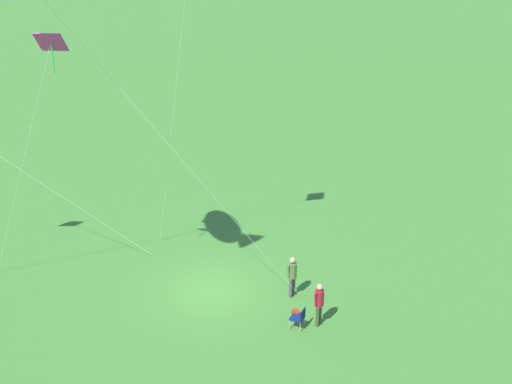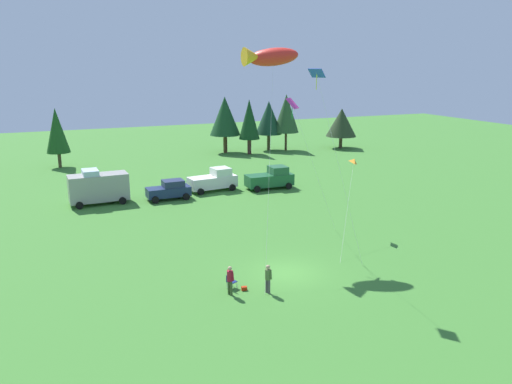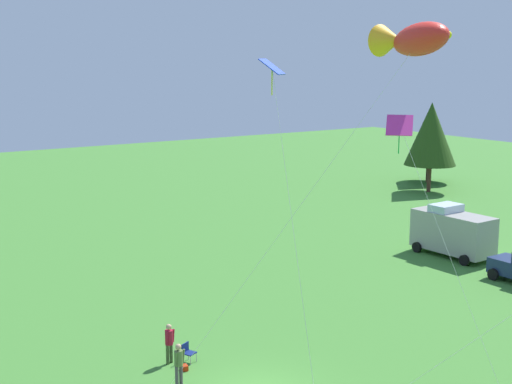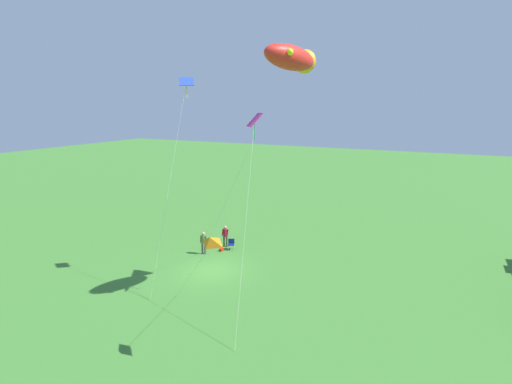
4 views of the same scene
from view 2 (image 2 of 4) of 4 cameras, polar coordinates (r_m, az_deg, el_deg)
The scene contains 14 objects.
ground_plane at distance 32.31m, azimuth 3.59°, elevation -9.16°, with size 160.00×160.00×0.00m, color #3D7B2E.
person_kite_flyer at distance 29.18m, azimuth 1.38°, elevation -9.64°, with size 0.42×0.55×1.74m.
folding_chair at distance 29.92m, azimuth -2.90°, elevation -10.14°, with size 0.64×0.64×0.82m.
person_spectator at distance 29.01m, azimuth -2.99°, elevation -9.80°, with size 0.44×0.55×1.74m.
backpack_on_grass at distance 29.88m, azimuth -1.36°, elevation -10.96°, with size 0.32×0.22×0.22m, color #B32A0C.
van_motorhome_grey at distance 49.41m, azimuth -17.58°, elevation 0.57°, with size 5.47×2.75×3.34m.
car_navy_hatch at distance 49.52m, azimuth -9.86°, elevation 0.25°, with size 4.23×2.26×1.89m.
truck_white_pickup at distance 52.37m, azimuth -4.84°, elevation 1.36°, with size 5.20×2.89×2.34m.
truck_green_flatbed at distance 53.07m, azimuth 1.70°, elevation 1.58°, with size 5.04×2.48×2.34m.
treeline_distant at distance 68.96m, azimuth -12.73°, elevation 7.57°, with size 64.19×10.49×8.67m.
kite_large_fish at distance 35.77m, azimuth 1.41°, elevation 15.18°, with size 6.31×9.85×14.16m.
kite_delta_orange at distance 39.29m, azimuth 11.18°, elevation 3.46°, with size 4.83×5.93×5.90m.
kite_diamond_blue at distance 29.98m, azimuth 7.17°, elevation 12.40°, with size 4.19×1.11×12.66m.
kite_diamond_rainbow at distance 34.99m, azimuth 4.33°, elevation 9.57°, with size 5.36×1.97×10.64m.
Camera 2 is at (-13.26, -26.47, 12.94)m, focal length 35.00 mm.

